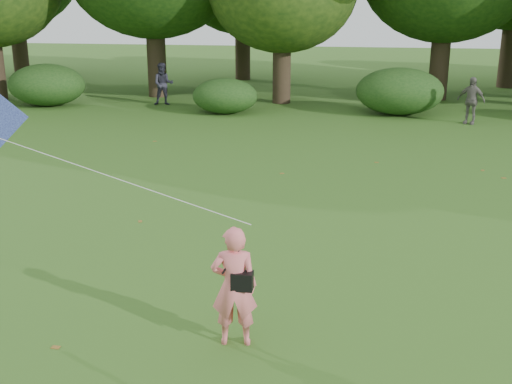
# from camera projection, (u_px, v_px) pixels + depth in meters

# --- Properties ---
(ground) EXTENTS (100.00, 100.00, 0.00)m
(ground) POSITION_uv_depth(u_px,v_px,m) (270.00, 329.00, 9.58)
(ground) COLOR #265114
(ground) RESTS_ON ground
(man_kite_flyer) EXTENTS (0.70, 0.51, 1.78)m
(man_kite_flyer) POSITION_uv_depth(u_px,v_px,m) (234.00, 286.00, 8.94)
(man_kite_flyer) COLOR #F07176
(man_kite_flyer) RESTS_ON ground
(bystander_left) EXTENTS (1.04, 0.90, 1.83)m
(bystander_left) POSITION_uv_depth(u_px,v_px,m) (163.00, 84.00, 27.90)
(bystander_left) COLOR #2C2A39
(bystander_left) RESTS_ON ground
(bystander_right) EXTENTS (1.12, 0.84, 1.76)m
(bystander_right) POSITION_uv_depth(u_px,v_px,m) (471.00, 100.00, 23.97)
(bystander_right) COLOR slate
(bystander_right) RESTS_ON ground
(crossbody_bag) EXTENTS (0.43, 0.20, 0.71)m
(crossbody_bag) POSITION_uv_depth(u_px,v_px,m) (242.00, 280.00, 8.86)
(crossbody_bag) COLOR black
(crossbody_bag) RESTS_ON ground
(shrub_band) EXTENTS (39.15, 3.22, 1.88)m
(shrub_band) POSITION_uv_depth(u_px,v_px,m) (306.00, 92.00, 26.02)
(shrub_band) COLOR #264919
(shrub_band) RESTS_ON ground
(fallen_leaves) EXTENTS (10.73, 15.08, 0.01)m
(fallen_leaves) POSITION_uv_depth(u_px,v_px,m) (283.00, 228.00, 13.62)
(fallen_leaves) COLOR brown
(fallen_leaves) RESTS_ON ground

